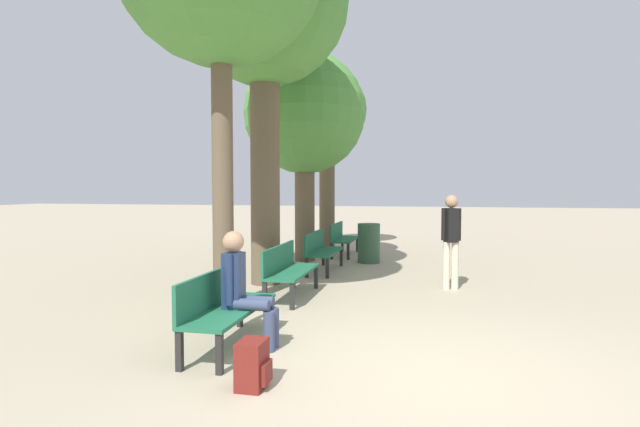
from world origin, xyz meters
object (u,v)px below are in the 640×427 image
bench_row_1 (287,267)px  trash_bin (369,243)px  bench_row_2 (321,248)px  pedestrian_near (451,236)px  person_seated (244,286)px  tree_row_3 (327,114)px  backpack (253,365)px  bench_row_3 (342,237)px  tree_row_2 (305,115)px  bench_row_0 (223,303)px  tree_row_1 (264,7)px

bench_row_1 → trash_bin: size_ratio=1.81×
bench_row_2 → pedestrian_near: bearing=-27.8°
bench_row_1 → person_seated: (0.23, -2.43, 0.19)m
bench_row_1 → pedestrian_near: pedestrian_near is taller
bench_row_2 → tree_row_3: (-0.68, 3.94, 3.28)m
trash_bin → backpack: bearing=-91.0°
bench_row_2 → bench_row_3: size_ratio=1.00×
bench_row_2 → backpack: (0.69, -5.88, -0.27)m
bench_row_2 → trash_bin: bearing=59.1°
tree_row_2 → bench_row_0: bearing=-83.8°
pedestrian_near → trash_bin: size_ratio=1.79×
person_seated → trash_bin: size_ratio=1.40×
person_seated → bench_row_0: bearing=-174.2°
bench_row_1 → bench_row_3: bearing=90.0°
bench_row_1 → pedestrian_near: 2.78m
bench_row_0 → bench_row_2: same height
tree_row_2 → trash_bin: bearing=-0.1°
bench_row_1 → pedestrian_near: bearing=24.5°
tree_row_1 → backpack: (1.37, -4.41, -4.61)m
bench_row_0 → bench_row_1: (0.00, 2.45, 0.00)m
bench_row_3 → pedestrian_near: pedestrian_near is taller
bench_row_0 → trash_bin: (0.81, 6.26, -0.02)m
person_seated → tree_row_1: bearing=104.8°
tree_row_3 → trash_bin: size_ratio=5.62×
bench_row_3 → tree_row_2: bearing=-121.9°
tree_row_2 → pedestrian_near: size_ratio=3.04×
backpack → pedestrian_near: (1.81, 4.57, 0.70)m
bench_row_0 → tree_row_3: size_ratio=0.32×
pedestrian_near → tree_row_1: bearing=-177.2°
person_seated → bench_row_1: bearing=95.3°
tree_row_2 → backpack: tree_row_2 is taller
bench_row_0 → bench_row_2: (0.00, 4.90, 0.00)m
backpack → trash_bin: size_ratio=0.46×
bench_row_0 → trash_bin: size_ratio=1.81×
tree_row_2 → pedestrian_near: 4.82m
bench_row_3 → tree_row_3: bearing=114.5°
bench_row_3 → bench_row_1: bearing=-90.0°
backpack → pedestrian_near: 4.96m
bench_row_3 → tree_row_2: tree_row_2 is taller
tree_row_1 → trash_bin: 5.41m
pedestrian_near → backpack: bearing=-111.6°
tree_row_3 → person_seated: 9.39m
bench_row_2 → bench_row_3: bearing=90.0°
tree_row_1 → person_seated: 5.45m
bench_row_1 → bench_row_3: size_ratio=1.00×
bench_row_1 → tree_row_3: tree_row_3 is taller
tree_row_2 → tree_row_3: size_ratio=0.97×
bench_row_0 → person_seated: person_seated is taller
tree_row_2 → person_seated: tree_row_2 is taller
bench_row_0 → tree_row_1: 5.58m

